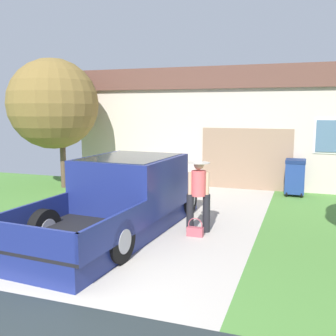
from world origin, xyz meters
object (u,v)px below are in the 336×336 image
Objects in this scene: person_with_hat at (198,191)px; house_with_garage at (228,124)px; pickup_truck at (128,196)px; handbag at (195,231)px; neighbor_tree at (56,102)px; wheeled_trash_bin at (295,176)px.

house_with_garage is at bearing -100.28° from person_with_hat.
handbag is at bearing 1.34° from pickup_truck.
wheeled_trash_bin is (7.87, 1.20, -2.33)m from neighbor_tree.
neighbor_tree is at bearing -171.35° from wheeled_trash_bin.
person_with_hat is (1.59, 0.26, 0.18)m from pickup_truck.
pickup_truck is 1.73m from handbag.
pickup_truck is 6.11m from neighbor_tree.
house_with_garage is 9.31× the size of wheeled_trash_bin.
person_with_hat reaches higher than wheeled_trash_bin.
pickup_truck is at bearing -94.28° from house_with_garage.
house_with_garage reaches higher than person_with_hat.
pickup_truck is 0.52× the size of house_with_garage.
pickup_truck is at bearing -7.50° from person_with_hat.
neighbor_tree reaches higher than wheeled_trash_bin.
person_with_hat reaches higher than handbag.
neighbor_tree is at bearing -135.70° from house_with_garage.
wheeled_trash_bin is (2.86, -3.69, -1.47)m from house_with_garage.
pickup_truck is 3.35× the size of person_with_hat.
handbag is 8.89m from house_with_garage.
neighbor_tree is (-5.98, 3.73, 2.82)m from handbag.
handbag is 0.35× the size of wheeled_trash_bin.
person_with_hat is at bearing -83.47° from house_with_garage.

